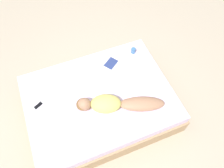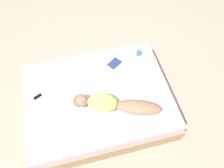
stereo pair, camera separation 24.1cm
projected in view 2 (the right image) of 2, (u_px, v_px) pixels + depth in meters
name	position (u px, v px, depth m)	size (l,w,h in m)	color
ground_plane	(99.00, 108.00, 3.76)	(12.00, 12.00, 0.00)	#B7A88E
bed	(98.00, 102.00, 3.56)	(1.71, 2.28, 0.49)	tan
person	(112.00, 104.00, 3.15)	(0.65, 1.28, 0.21)	#A37556
open_magazine	(120.00, 67.00, 3.61)	(0.59, 0.55, 0.01)	silver
coffee_mug	(139.00, 53.00, 3.72)	(0.11, 0.08, 0.10)	teal
cell_phone	(38.00, 97.00, 3.32)	(0.13, 0.17, 0.01)	silver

